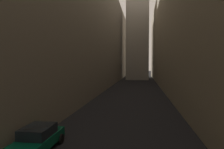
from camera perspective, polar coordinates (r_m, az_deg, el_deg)
ground_plane at (r=39.76m, az=5.75°, el=-4.63°), size 264.00×264.00×0.00m
building_block_left at (r=43.75m, az=-8.46°, el=12.06°), size 10.29×108.00×24.40m
building_block_right at (r=43.49m, az=23.68°, el=11.45°), size 15.00×108.00×23.69m
parked_car_left_third at (r=13.49m, az=-19.43°, el=-16.06°), size 1.88×4.47×1.49m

